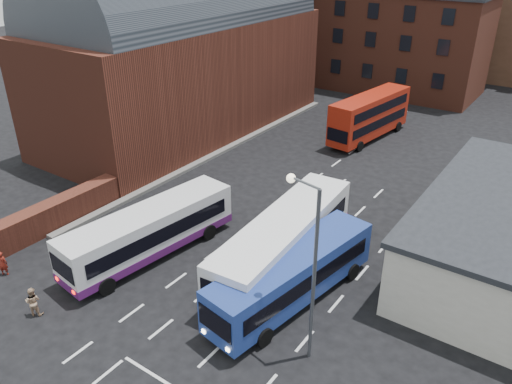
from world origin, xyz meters
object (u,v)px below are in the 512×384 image
Objects in this scene: bus_white_inbound at (284,239)px; bus_red_double at (370,116)px; bus_white_outbound at (150,229)px; pedestrian_red at (2,263)px; pedestrian_beige at (33,302)px; bus_blue at (293,274)px; street_lamp at (310,258)px.

bus_white_inbound is 22.15m from bus_red_double.
bus_white_inbound is (7.01, 3.24, 0.19)m from bus_white_outbound.
pedestrian_red is at bearing 83.44° from bus_red_double.
bus_blue is at bearing -173.52° from pedestrian_beige.
pedestrian_red is 0.94× the size of pedestrian_beige.
bus_red_double reaches higher than pedestrian_beige.
street_lamp is (4.16, -4.91, 3.17)m from bus_white_inbound.
bus_white_outbound reaches higher than pedestrian_red.
bus_white_outbound is 8.92m from bus_blue.
bus_white_inbound is 1.43× the size of street_lamp.
bus_white_inbound is at bearing -177.75° from pedestrian_red.
bus_red_double is 7.07× the size of pedestrian_red.
street_lamp is 13.94m from pedestrian_beige.
bus_white_outbound is 7.73m from bus_white_inbound.
bus_white_outbound is at bearing 171.53° from street_lamp.
bus_white_inbound is at bearing 109.16° from bus_red_double.
bus_white_inbound is at bearing 32.37° from bus_white_outbound.
bus_red_double is 32.18m from pedestrian_beige.
bus_blue is 24.65m from bus_red_double.
bus_blue is at bearing 129.82° from street_lamp.
bus_blue reaches higher than pedestrian_beige.
street_lamp reaches higher than pedestrian_red.
pedestrian_red is (-12.28, -9.26, -1.18)m from bus_white_inbound.
bus_blue is 6.78× the size of pedestrian_beige.
bus_red_double is (-4.38, 21.71, 0.25)m from bus_white_inbound.
pedestrian_beige is (-9.82, -8.11, -0.88)m from bus_blue.
bus_white_outbound is 1.06× the size of bus_red_double.
pedestrian_beige is at bearing 91.32° from bus_red_double.
pedestrian_beige is (-12.14, -5.33, -4.30)m from street_lamp.
bus_red_double is at bearing -82.14° from bus_white_inbound.
bus_white_inbound is 13.03m from pedestrian_beige.
bus_red_double is at bearing 107.79° from street_lamp.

